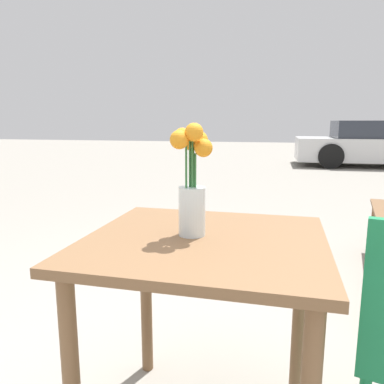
# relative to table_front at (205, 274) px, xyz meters

# --- Properties ---
(table_front) EXTENTS (0.78, 0.74, 0.75)m
(table_front) POSITION_rel_table_front_xyz_m (0.00, 0.00, 0.00)
(table_front) COLOR brown
(table_front) RESTS_ON ground_plane
(flower_vase) EXTENTS (0.13, 0.15, 0.37)m
(flower_vase) POSITION_rel_table_front_xyz_m (-0.05, 0.02, 0.30)
(flower_vase) COLOR silver
(flower_vase) RESTS_ON table_front
(parked_car) EXTENTS (4.07, 1.75, 1.15)m
(parked_car) POSITION_rel_table_front_xyz_m (2.72, 9.18, -0.07)
(parked_car) COLOR silver
(parked_car) RESTS_ON ground_plane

